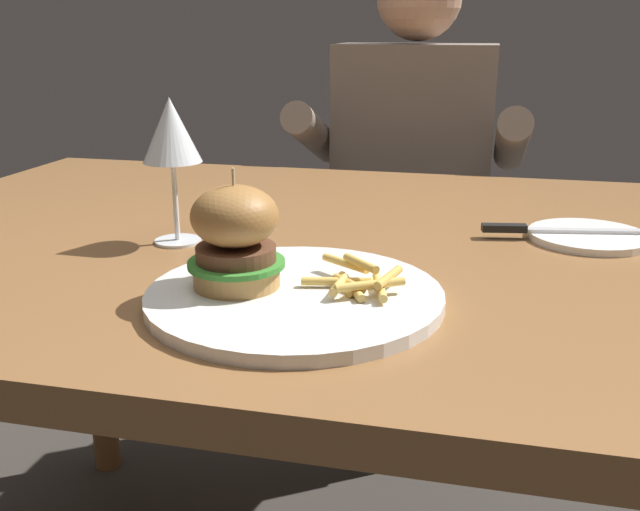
# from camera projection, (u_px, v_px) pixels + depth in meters

# --- Properties ---
(dining_table) EXTENTS (1.50, 0.95, 0.74)m
(dining_table) POSITION_uv_depth(u_px,v_px,m) (362.00, 290.00, 1.00)
(dining_table) COLOR brown
(dining_table) RESTS_ON ground
(main_plate) EXTENTS (0.31, 0.31, 0.01)m
(main_plate) POSITION_uv_depth(u_px,v_px,m) (295.00, 296.00, 0.74)
(main_plate) COLOR white
(main_plate) RESTS_ON dining_table
(burger_sandwich) EXTENTS (0.10, 0.10, 0.13)m
(burger_sandwich) POSITION_uv_depth(u_px,v_px,m) (235.00, 237.00, 0.74)
(burger_sandwich) COLOR #B78447
(burger_sandwich) RESTS_ON main_plate
(fries_pile) EXTENTS (0.11, 0.10, 0.03)m
(fries_pile) POSITION_uv_depth(u_px,v_px,m) (358.00, 280.00, 0.74)
(fries_pile) COLOR #EABC5B
(fries_pile) RESTS_ON main_plate
(wine_glass) EXTENTS (0.08, 0.08, 0.19)m
(wine_glass) POSITION_uv_depth(u_px,v_px,m) (171.00, 134.00, 0.91)
(wine_glass) COLOR silver
(wine_glass) RESTS_ON dining_table
(bread_plate) EXTENTS (0.16, 0.16, 0.01)m
(bread_plate) POSITION_uv_depth(u_px,v_px,m) (589.00, 236.00, 0.96)
(bread_plate) COLOR white
(bread_plate) RESTS_ON dining_table
(table_knife) EXTENTS (0.23, 0.05, 0.01)m
(table_knife) POSITION_uv_depth(u_px,v_px,m) (551.00, 230.00, 0.96)
(table_knife) COLOR silver
(table_knife) RESTS_ON bread_plate
(diner_person) EXTENTS (0.51, 0.36, 1.18)m
(diner_person) POSITION_uv_depth(u_px,v_px,m) (410.00, 223.00, 1.73)
(diner_person) COLOR #282833
(diner_person) RESTS_ON ground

